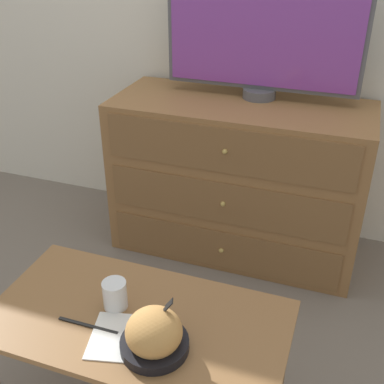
# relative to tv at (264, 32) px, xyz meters

# --- Properties ---
(ground_plane) EXTENTS (12.00, 12.00, 0.00)m
(ground_plane) POSITION_rel_tv_xyz_m (-0.19, 0.18, -1.11)
(ground_plane) COLOR #70665B
(dresser) EXTENTS (1.23, 0.53, 0.80)m
(dresser) POSITION_rel_tv_xyz_m (-0.06, -0.11, -0.71)
(dresser) COLOR olive
(dresser) RESTS_ON ground_plane
(tv) EXTENTS (0.91, 0.16, 0.59)m
(tv) POSITION_rel_tv_xyz_m (0.00, 0.00, 0.00)
(tv) COLOR #515156
(tv) RESTS_ON dresser
(coffee_table) EXTENTS (0.93, 0.49, 0.48)m
(coffee_table) POSITION_rel_tv_xyz_m (-0.08, -1.24, -0.70)
(coffee_table) COLOR olive
(coffee_table) RESTS_ON ground_plane
(takeout_bowl) EXTENTS (0.20, 0.20, 0.16)m
(takeout_bowl) POSITION_rel_tv_xyz_m (0.02, -1.33, -0.57)
(takeout_bowl) COLOR black
(takeout_bowl) RESTS_ON coffee_table
(drink_cup) EXTENTS (0.08, 0.08, 0.09)m
(drink_cup) POSITION_rel_tv_xyz_m (-0.17, -1.21, -0.58)
(drink_cup) COLOR beige
(drink_cup) RESTS_ON coffee_table
(napkin) EXTENTS (0.22, 0.22, 0.00)m
(napkin) POSITION_rel_tv_xyz_m (-0.09, -1.33, -0.62)
(napkin) COLOR white
(napkin) RESTS_ON coffee_table
(knife) EXTENTS (0.20, 0.01, 0.01)m
(knife) POSITION_rel_tv_xyz_m (-0.21, -1.32, -0.62)
(knife) COLOR black
(knife) RESTS_ON coffee_table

